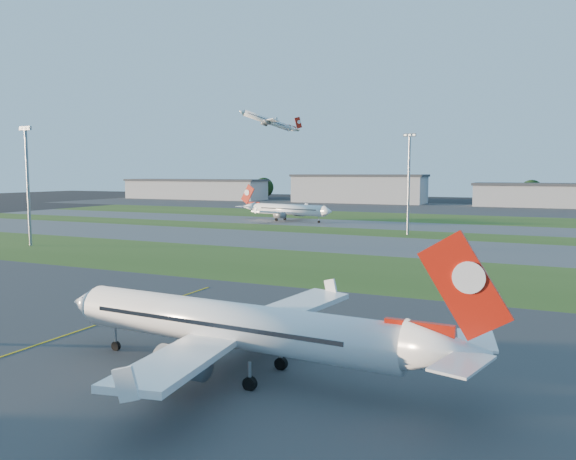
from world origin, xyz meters
The scene contains 19 objects.
grass_strip_a centered at (0.00, 52.00, 0.01)m, with size 300.00×34.00×0.01m, color #35511B.
taxiway_a centered at (0.00, 85.00, 0.01)m, with size 300.00×32.00×0.01m, color #515154.
grass_strip_b centered at (0.00, 110.00, 0.01)m, with size 300.00×18.00×0.01m, color #35511B.
taxiway_b centered at (0.00, 132.00, 0.01)m, with size 300.00×26.00×0.01m, color #515154.
grass_strip_c centered at (0.00, 165.00, 0.01)m, with size 300.00×40.00×0.01m, color #35511B.
apron_far centered at (0.00, 225.00, 0.01)m, with size 400.00×80.00×0.01m, color #333335.
yellow_line centered at (5.00, 0.00, 0.00)m, with size 0.25×60.00×0.02m, color gold.
airliner_parked centered at (25.14, 2.49, 3.82)m, with size 34.89×29.57×10.88m.
airliner_taxiing centered at (-30.61, 133.14, 3.77)m, with size 34.06×28.62×10.73m.
airliner_departing centered at (-79.77, 216.14, 41.56)m, with size 24.80×21.63×9.31m.
light_mast_west centered at (-55.00, 52.00, 14.81)m, with size 3.20×0.70×25.80m.
light_mast_centre centered at (15.00, 108.00, 14.81)m, with size 3.20×0.70×25.80m.
hangar_far_west centered at (-150.00, 255.00, 6.14)m, with size 91.80×23.00×12.20m.
hangar_west centered at (-45.00, 255.00, 7.64)m, with size 71.40×23.00×15.20m.
hangar_east centered at (55.00, 255.00, 5.64)m, with size 81.60×23.00×11.20m.
tree_far_west centered at (-190.00, 268.00, 6.49)m, with size 11.00×11.00×12.00m.
tree_west centered at (-110.00, 270.00, 7.14)m, with size 12.10×12.10×13.20m.
tree_mid_west centered at (-20.00, 266.00, 5.84)m, with size 9.90×9.90×10.80m.
tree_mid_east centered at (40.00, 269.00, 6.81)m, with size 11.55×11.55×12.60m.
Camera 1 is at (47.07, -34.80, 15.80)m, focal length 35.00 mm.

